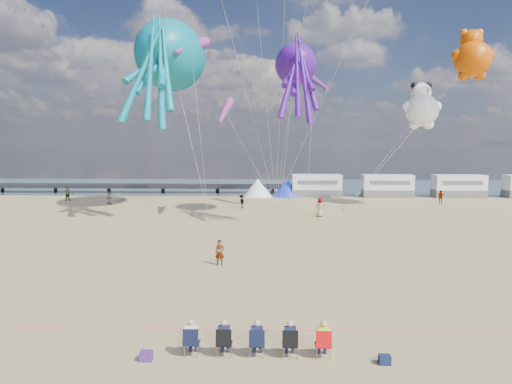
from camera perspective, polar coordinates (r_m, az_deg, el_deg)
name	(u,v)px	position (r m, az deg, el deg)	size (l,w,h in m)	color
ground	(272,289)	(22.91, 2.00, -12.03)	(120.00, 120.00, 0.00)	tan
water	(272,186)	(77.11, 2.05, 0.73)	(120.00, 120.00, 0.00)	#37566A
pier	(82,186)	(71.76, -20.92, 0.73)	(60.00, 3.00, 0.50)	black
motorhome_0	(317,186)	(62.33, 7.58, 0.80)	(6.60, 2.50, 3.00)	silver
motorhome_1	(387,186)	(63.94, 16.08, 0.75)	(6.60, 2.50, 3.00)	silver
motorhome_2	(459,186)	(66.89, 24.00, 0.69)	(6.60, 2.50, 3.00)	silver
tent_white	(258,188)	(62.10, 0.21, 0.56)	(4.00, 4.00, 2.40)	white
tent_blue	(287,188)	(62.10, 3.90, 0.54)	(4.00, 4.00, 2.40)	#1933CC
spectator_row	(257,337)	(16.02, 0.13, -17.71)	(6.10, 0.90, 1.30)	black
cooler_purple	(146,356)	(16.32, -13.56, -19.30)	(0.40, 0.30, 0.32)	#482078
cooler_navy	(385,360)	(16.25, 15.78, -19.51)	(0.38, 0.28, 0.30)	#131A3D
rope_line	(272,330)	(18.21, 1.98, -16.85)	(0.03, 0.03, 34.00)	#F2338C
standing_person	(220,253)	(27.07, -4.55, -7.56)	(0.55, 0.36, 1.50)	tan
beachgoer_0	(320,207)	(45.00, 8.00, -1.93)	(0.68, 0.44, 1.86)	#7F6659
beachgoer_1	(109,197)	(56.34, -17.90, -0.65)	(0.83, 0.54, 1.71)	#7F6659
beachgoer_2	(241,202)	(50.50, -1.83, -1.21)	(0.73, 0.57, 1.51)	#7F6659
beachgoer_3	(441,197)	(58.60, 22.11, -0.59)	(1.06, 0.61, 1.64)	#7F6659
beachgoer_4	(68,194)	(62.03, -22.50, -0.21)	(1.02, 0.43, 1.75)	#7F6659
sandbag_a	(208,212)	(47.16, -6.03, -2.55)	(0.50, 0.35, 0.22)	gray
sandbag_b	(280,207)	(50.73, 3.01, -1.92)	(0.50, 0.35, 0.22)	gray
sandbag_c	(346,210)	(49.50, 11.13, -2.22)	(0.50, 0.35, 0.22)	gray
sandbag_d	(306,207)	(51.04, 6.26, -1.90)	(0.50, 0.35, 0.22)	gray
sandbag_e	(276,205)	(52.32, 2.47, -1.67)	(0.50, 0.35, 0.22)	gray
kite_octopus_teal	(171,56)	(49.84, -10.61, 16.38)	(5.15, 12.02, 13.74)	#077487
kite_octopus_purple	(296,65)	(44.54, 4.99, 15.59)	(3.83, 8.93, 10.20)	#440E89
kite_panda	(422,110)	(55.15, 20.03, 9.61)	(4.44, 4.18, 6.26)	white
kite_teddy_orange	(473,59)	(52.99, 25.45, 14.76)	(4.42, 4.16, 6.24)	#D54D00
windsock_left	(191,47)	(47.14, -8.13, 17.51)	(1.10, 6.11, 6.11)	red
windsock_mid	(315,81)	(50.00, 7.35, 13.64)	(1.00, 5.61, 5.61)	red
windsock_right	(225,111)	(43.67, -3.90, 10.01)	(0.90, 4.81, 4.81)	red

